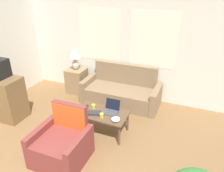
# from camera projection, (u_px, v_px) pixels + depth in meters

# --- Properties ---
(wall_back) EXTENTS (6.46, 0.06, 2.60)m
(wall_back) POSITION_uv_depth(u_px,v_px,m) (128.00, 47.00, 5.35)
(wall_back) COLOR silver
(wall_back) RESTS_ON ground_plane
(couch) EXTENTS (1.89, 0.81, 0.92)m
(couch) POSITION_uv_depth(u_px,v_px,m) (122.00, 92.00, 5.45)
(couch) COLOR #846B4C
(couch) RESTS_ON ground_plane
(armchair) EXTENTS (0.85, 0.80, 0.92)m
(armchair) POSITION_uv_depth(u_px,v_px,m) (63.00, 144.00, 3.68)
(armchair) COLOR brown
(armchair) RESTS_ON ground_plane
(tv_dresser) EXTENTS (0.95, 0.55, 0.94)m
(tv_dresser) POSITION_uv_depth(u_px,v_px,m) (2.00, 97.00, 4.78)
(tv_dresser) COLOR brown
(tv_dresser) RESTS_ON ground_plane
(side_table) EXTENTS (0.47, 0.47, 0.66)m
(side_table) POSITION_uv_depth(u_px,v_px,m) (77.00, 81.00, 5.94)
(side_table) COLOR #937551
(side_table) RESTS_ON ground_plane
(table_lamp) EXTENTS (0.32, 0.32, 0.56)m
(table_lamp) POSITION_uv_depth(u_px,v_px,m) (75.00, 56.00, 5.64)
(table_lamp) COLOR beige
(table_lamp) RESTS_ON side_table
(coffee_table) EXTENTS (1.05, 0.59, 0.45)m
(coffee_table) POSITION_uv_depth(u_px,v_px,m) (101.00, 115.00, 4.28)
(coffee_table) COLOR brown
(coffee_table) RESTS_ON ground_plane
(laptop) EXTENTS (0.29, 0.27, 0.23)m
(laptop) POSITION_uv_depth(u_px,v_px,m) (111.00, 109.00, 4.27)
(laptop) COLOR #47474C
(laptop) RESTS_ON coffee_table
(cup_navy) EXTENTS (0.08, 0.08, 0.08)m
(cup_navy) POSITION_uv_depth(u_px,v_px,m) (93.00, 106.00, 4.39)
(cup_navy) COLOR gold
(cup_navy) RESTS_ON coffee_table
(cup_yellow) EXTENTS (0.08, 0.08, 0.09)m
(cup_yellow) POSITION_uv_depth(u_px,v_px,m) (102.00, 115.00, 4.09)
(cup_yellow) COLOR gold
(cup_yellow) RESTS_ON coffee_table
(snack_bowl) EXTENTS (0.16, 0.16, 0.08)m
(snack_bowl) POSITION_uv_depth(u_px,v_px,m) (116.00, 119.00, 3.99)
(snack_bowl) COLOR white
(snack_bowl) RESTS_ON coffee_table
(book_red) EXTENTS (0.28, 0.22, 0.04)m
(book_red) POSITION_uv_depth(u_px,v_px,m) (94.00, 113.00, 4.21)
(book_red) COLOR #2D2D33
(book_red) RESTS_ON coffee_table
(tv_remote) EXTENTS (0.06, 0.15, 0.02)m
(tv_remote) POSITION_uv_depth(u_px,v_px,m) (86.00, 107.00, 4.43)
(tv_remote) COLOR black
(tv_remote) RESTS_ON coffee_table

